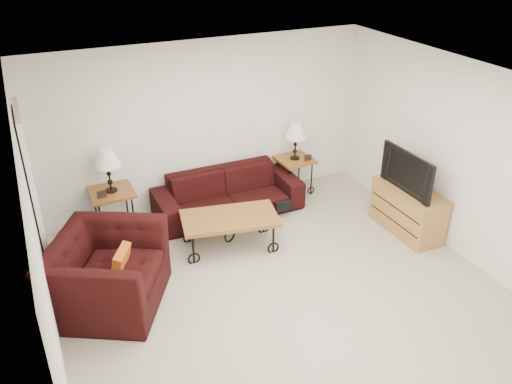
% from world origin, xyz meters
% --- Properties ---
extents(ground, '(5.00, 5.00, 0.00)m').
position_xyz_m(ground, '(0.00, 0.00, 0.00)').
color(ground, '#B8AD9D').
rests_on(ground, ground).
extents(wall_back, '(5.00, 0.02, 2.50)m').
position_xyz_m(wall_back, '(0.00, 2.50, 1.25)').
color(wall_back, white).
rests_on(wall_back, ground).
extents(wall_front, '(5.00, 0.02, 2.50)m').
position_xyz_m(wall_front, '(0.00, -2.50, 1.25)').
color(wall_front, white).
rests_on(wall_front, ground).
extents(wall_left, '(0.02, 5.00, 2.50)m').
position_xyz_m(wall_left, '(-2.50, 0.00, 1.25)').
color(wall_left, white).
rests_on(wall_left, ground).
extents(wall_right, '(0.02, 5.00, 2.50)m').
position_xyz_m(wall_right, '(2.50, 0.00, 1.25)').
color(wall_right, white).
rests_on(wall_right, ground).
extents(ceiling, '(5.00, 5.00, 0.00)m').
position_xyz_m(ceiling, '(0.00, 0.00, 2.50)').
color(ceiling, white).
rests_on(ceiling, wall_back).
extents(doorway, '(0.08, 0.94, 2.04)m').
position_xyz_m(doorway, '(-2.47, 1.65, 1.02)').
color(doorway, black).
rests_on(doorway, ground).
extents(sofa, '(2.17, 0.85, 0.64)m').
position_xyz_m(sofa, '(0.15, 2.02, 0.32)').
color(sofa, black).
rests_on(sofa, ground).
extents(side_table_left, '(0.58, 0.58, 0.63)m').
position_xyz_m(side_table_left, '(-1.50, 2.20, 0.32)').
color(side_table_left, '#996326').
rests_on(side_table_left, ground).
extents(side_table_right, '(0.56, 0.56, 0.58)m').
position_xyz_m(side_table_right, '(1.37, 2.20, 0.29)').
color(side_table_right, '#996326').
rests_on(side_table_right, ground).
extents(lamp_left, '(0.36, 0.36, 0.63)m').
position_xyz_m(lamp_left, '(-1.50, 2.20, 0.95)').
color(lamp_left, black).
rests_on(lamp_left, side_table_left).
extents(lamp_right, '(0.35, 0.35, 0.58)m').
position_xyz_m(lamp_right, '(1.37, 2.20, 0.87)').
color(lamp_right, black).
rests_on(lamp_right, side_table_right).
extents(photo_frame_left, '(0.13, 0.04, 0.11)m').
position_xyz_m(photo_frame_left, '(-1.65, 2.05, 0.68)').
color(photo_frame_left, black).
rests_on(photo_frame_left, side_table_left).
extents(photo_frame_right, '(0.12, 0.03, 0.10)m').
position_xyz_m(photo_frame_right, '(1.52, 2.05, 0.63)').
color(photo_frame_right, black).
rests_on(photo_frame_right, side_table_right).
extents(coffee_table, '(1.37, 0.91, 0.47)m').
position_xyz_m(coffee_table, '(-0.18, 1.13, 0.24)').
color(coffee_table, '#996326').
rests_on(coffee_table, ground).
extents(armchair, '(1.63, 1.69, 0.85)m').
position_xyz_m(armchair, '(-1.88, 0.63, 0.42)').
color(armchair, black).
rests_on(armchair, ground).
extents(throw_pillow, '(0.28, 0.38, 0.38)m').
position_xyz_m(throw_pillow, '(-1.73, 0.58, 0.52)').
color(throw_pillow, '#B13416').
rests_on(throw_pillow, armchair).
extents(tv_stand, '(0.46, 1.10, 0.66)m').
position_xyz_m(tv_stand, '(2.23, 0.47, 0.33)').
color(tv_stand, '#9F653B').
rests_on(tv_stand, ground).
extents(television, '(0.13, 0.99, 0.57)m').
position_xyz_m(television, '(2.21, 0.47, 0.94)').
color(television, black).
rests_on(television, tv_stand).
extents(backpack, '(0.42, 0.37, 0.46)m').
position_xyz_m(backpack, '(0.82, 1.66, 0.23)').
color(backpack, black).
rests_on(backpack, ground).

